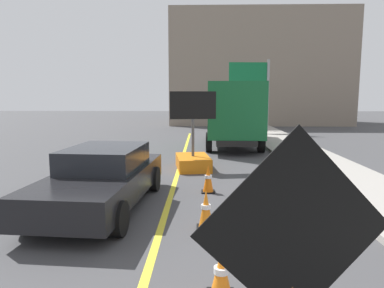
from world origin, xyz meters
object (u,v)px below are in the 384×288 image
(arrow_board_trailer, at_px, (193,155))
(highway_guide_sign, at_px, (257,83))
(roadwork_sign, at_px, (294,235))
(traffic_cone_far_lane, at_px, (208,179))
(pickup_car, at_px, (103,178))
(traffic_cone_near_sign, at_px, (221,274))
(box_truck, at_px, (233,112))
(traffic_cone_mid_lane, at_px, (206,210))

(arrow_board_trailer, distance_m, highway_guide_sign, 13.16)
(roadwork_sign, distance_m, traffic_cone_far_lane, 6.56)
(pickup_car, distance_m, traffic_cone_near_sign, 4.38)
(box_truck, distance_m, pickup_car, 10.88)
(pickup_car, bearing_deg, roadwork_sign, -60.03)
(highway_guide_sign, distance_m, traffic_cone_far_lane, 15.93)
(roadwork_sign, bearing_deg, traffic_cone_near_sign, 106.63)
(pickup_car, xyz_separation_m, highway_guide_sign, (6.00, 16.53, 2.73))
(pickup_car, height_order, traffic_cone_mid_lane, pickup_car)
(roadwork_sign, relative_size, arrow_board_trailer, 0.86)
(roadwork_sign, height_order, traffic_cone_near_sign, roadwork_sign)
(highway_guide_sign, bearing_deg, box_truck, -108.63)
(box_truck, height_order, traffic_cone_near_sign, box_truck)
(traffic_cone_far_lane, bearing_deg, pickup_car, -151.48)
(arrow_board_trailer, xyz_separation_m, traffic_cone_far_lane, (0.48, -3.04, -0.11))
(pickup_car, relative_size, traffic_cone_mid_lane, 6.26)
(pickup_car, xyz_separation_m, traffic_cone_near_sign, (2.49, -3.58, -0.39))
(traffic_cone_far_lane, bearing_deg, arrow_board_trailer, 98.95)
(arrow_board_trailer, bearing_deg, box_truck, 71.84)
(roadwork_sign, xyz_separation_m, highway_guide_sign, (3.04, 21.66, 1.95))
(traffic_cone_near_sign, bearing_deg, highway_guide_sign, 80.12)
(roadwork_sign, relative_size, pickup_car, 0.48)
(roadwork_sign, height_order, box_truck, box_truck)
(box_truck, bearing_deg, traffic_cone_near_sign, -95.59)
(box_truck, xyz_separation_m, pickup_car, (-3.83, -10.12, -1.04))
(box_truck, bearing_deg, traffic_cone_mid_lane, -97.53)
(pickup_car, distance_m, highway_guide_sign, 17.80)
(highway_guide_sign, bearing_deg, traffic_cone_mid_lane, -101.64)
(arrow_board_trailer, distance_m, pickup_car, 4.78)
(box_truck, bearing_deg, pickup_car, -110.74)
(arrow_board_trailer, xyz_separation_m, box_truck, (1.89, 5.76, 1.26))
(pickup_car, distance_m, traffic_cone_far_lane, 2.78)
(highway_guide_sign, bearing_deg, pickup_car, -109.93)
(box_truck, height_order, highway_guide_sign, highway_guide_sign)
(pickup_car, height_order, traffic_cone_far_lane, pickup_car)
(traffic_cone_near_sign, height_order, traffic_cone_mid_lane, traffic_cone_mid_lane)
(highway_guide_sign, xyz_separation_m, traffic_cone_far_lane, (-3.57, -15.22, -3.05))
(pickup_car, height_order, traffic_cone_near_sign, pickup_car)
(highway_guide_sign, bearing_deg, traffic_cone_far_lane, -103.21)
(arrow_board_trailer, xyz_separation_m, traffic_cone_near_sign, (0.55, -7.94, -0.17))
(arrow_board_trailer, bearing_deg, traffic_cone_far_lane, -81.05)
(highway_guide_sign, bearing_deg, traffic_cone_near_sign, -99.88)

